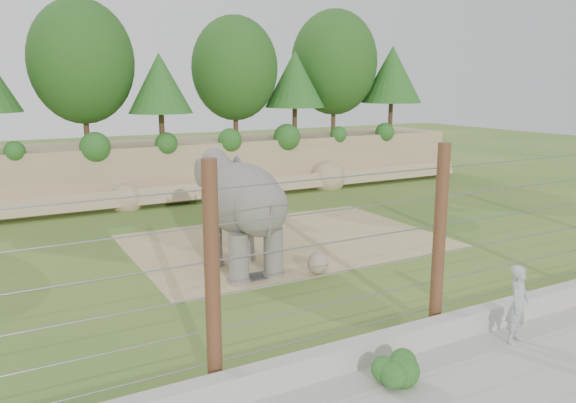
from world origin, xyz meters
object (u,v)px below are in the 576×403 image
stone_ball (318,263)px  zookeeper (518,304)px  elephant (242,215)px  barrier_fence (439,239)px

stone_ball → zookeeper: size_ratio=0.37×
stone_ball → zookeeper: (1.32, -5.46, 0.50)m
elephant → barrier_fence: 5.86m
zookeeper → barrier_fence: bearing=108.6°
elephant → stone_ball: 2.48m
elephant → zookeeper: bearing=-67.8°
zookeeper → stone_ball: bearing=83.8°
barrier_fence → elephant: bearing=110.1°
barrier_fence → stone_ball: bearing=94.4°
stone_ball → barrier_fence: bearing=-85.6°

